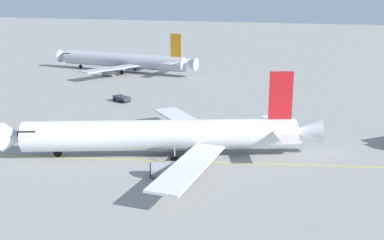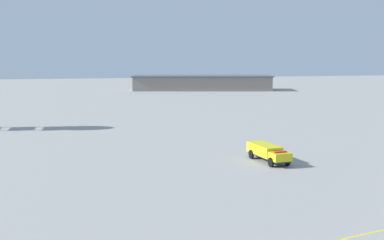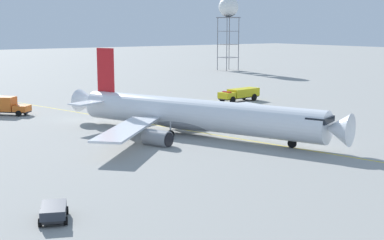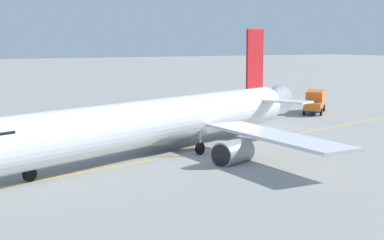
# 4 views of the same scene
# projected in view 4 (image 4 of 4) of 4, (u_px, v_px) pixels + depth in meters

# --- Properties ---
(ground_plane) EXTENTS (600.00, 600.00, 0.00)m
(ground_plane) POSITION_uv_depth(u_px,v_px,m) (160.00, 151.00, 54.00)
(ground_plane) COLOR gray
(airliner_main) EXTENTS (34.93, 41.44, 11.73)m
(airliner_main) POSITION_uv_depth(u_px,v_px,m) (162.00, 123.00, 53.34)
(airliner_main) COLOR white
(airliner_main) RESTS_ON ground_plane
(catering_truck_truck) EXTENTS (7.30, 7.45, 3.10)m
(catering_truck_truck) POSITION_uv_depth(u_px,v_px,m) (315.00, 101.00, 83.38)
(catering_truck_truck) COLOR #232326
(catering_truck_truck) RESTS_ON ground_plane
(taxiway_centreline) EXTENTS (40.19, 156.73, 0.01)m
(taxiway_centreline) POSITION_uv_depth(u_px,v_px,m) (140.00, 162.00, 49.24)
(taxiway_centreline) COLOR yellow
(taxiway_centreline) RESTS_ON ground_plane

